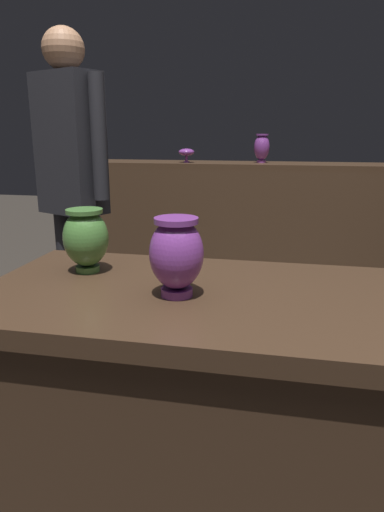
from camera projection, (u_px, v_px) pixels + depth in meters
name	position (u px, v px, depth m)	size (l,w,h in m)	color
display_plinth	(206.00, 424.00, 1.29)	(1.20, 0.64, 0.80)	#382619
back_display_shelf	(258.00, 232.00, 3.35)	(2.60, 0.40, 0.99)	#422D1E
vase_centerpiece	(176.00, 254.00, 1.13)	(0.14, 0.14, 0.20)	#7A388E
vase_tall_behind	(86.00, 238.00, 1.34)	(0.13, 0.13, 0.19)	#477A38
shelf_vase_center	(262.00, 147.00, 3.21)	(0.11, 0.11, 0.20)	#7A388E
shelf_vase_left	(186.00, 152.00, 3.23)	(0.11, 0.11, 0.10)	#7A388E
visitor_near_left	(72.00, 180.00, 2.21)	(0.43, 0.30, 1.66)	#232328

